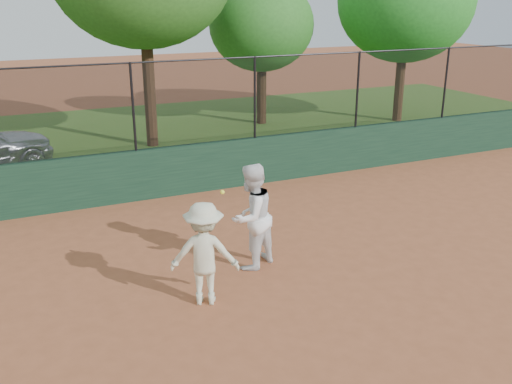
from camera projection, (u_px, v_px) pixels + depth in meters
name	position (u px, v px, depth m)	size (l,w,h in m)	color
ground	(268.00, 319.00, 8.53)	(80.00, 80.00, 0.00)	#A45734
back_wall	(159.00, 173.00, 13.49)	(26.00, 0.20, 1.20)	#1A3A26
grass_strip	(111.00, 141.00, 18.84)	(36.00, 12.00, 0.01)	#345A1C
player_second	(251.00, 217.00, 9.89)	(0.92, 0.72, 1.89)	white
player_main	(204.00, 254.00, 8.74)	(1.23, 1.00, 1.88)	beige
fence_assembly	(154.00, 104.00, 12.94)	(26.00, 0.06, 2.00)	black
tree_3	(262.00, 25.00, 20.35)	(3.82, 3.47, 5.22)	#382412
tree_4	(406.00, 1.00, 20.57)	(5.08, 4.62, 6.58)	#482E1A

